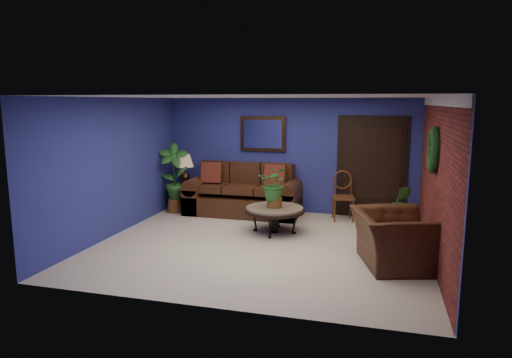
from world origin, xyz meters
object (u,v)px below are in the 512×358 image
(sofa, at_px, (244,197))
(armchair, at_px, (393,239))
(coffee_table, at_px, (275,210))
(table_lamp, at_px, (185,166))
(side_chair, at_px, (343,192))
(end_table, at_px, (185,190))

(sofa, relative_size, armchair, 1.97)
(coffee_table, distance_m, table_lamp, 2.73)
(armchair, bearing_deg, sofa, 34.43)
(table_lamp, bearing_deg, side_chair, 1.20)
(side_chair, xyz_separation_m, armchair, (0.95, -2.56, -0.17))
(coffee_table, height_order, end_table, end_table)
(coffee_table, relative_size, end_table, 1.77)
(side_chair, distance_m, armchair, 2.74)
(sofa, relative_size, table_lamp, 3.75)
(table_lamp, height_order, armchair, table_lamp)
(coffee_table, height_order, table_lamp, table_lamp)
(sofa, bearing_deg, end_table, -178.23)
(sofa, xyz_separation_m, side_chair, (2.12, 0.03, 0.21))
(side_chair, bearing_deg, sofa, 169.21)
(coffee_table, height_order, side_chair, side_chair)
(table_lamp, height_order, side_chair, table_lamp)
(sofa, distance_m, end_table, 1.38)
(coffee_table, xyz_separation_m, side_chair, (1.14, 1.33, 0.15))
(end_table, height_order, armchair, armchair)
(sofa, height_order, armchair, sofa)
(sofa, relative_size, coffee_table, 2.18)
(end_table, bearing_deg, sofa, 1.77)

